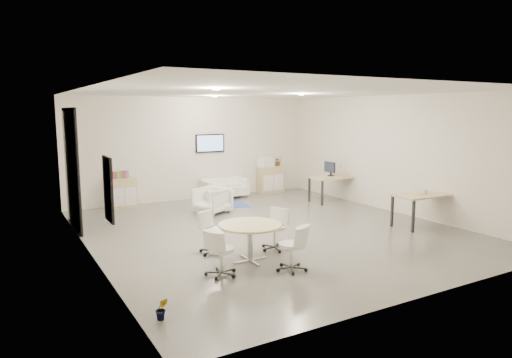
{
  "coord_description": "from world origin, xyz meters",
  "views": [
    {
      "loc": [
        -5.48,
        -8.9,
        2.77
      ],
      "look_at": [
        -0.14,
        0.4,
        1.17
      ],
      "focal_mm": 32.0,
      "sensor_mm": 36.0,
      "label": 1
    }
  ],
  "objects": [
    {
      "name": "room_shell",
      "position": [
        0.0,
        0.0,
        1.6
      ],
      "size": [
        9.6,
        10.6,
        4.8
      ],
      "color": "#5E5B55",
      "rests_on": "ground"
    },
    {
      "name": "glass_door",
      "position": [
        -3.95,
        2.51,
        1.5
      ],
      "size": [
        0.09,
        1.9,
        2.85
      ],
      "color": "black",
      "rests_on": "room_shell"
    },
    {
      "name": "artwork",
      "position": [
        -3.97,
        -1.6,
        1.55
      ],
      "size": [
        0.05,
        0.54,
        1.04
      ],
      "color": "black",
      "rests_on": "room_shell"
    },
    {
      "name": "wall_tv",
      "position": [
        0.5,
        4.46,
        1.75
      ],
      "size": [
        0.98,
        0.06,
        0.58
      ],
      "color": "black",
      "rests_on": "room_shell"
    },
    {
      "name": "ceiling_spots",
      "position": [
        -0.2,
        0.83,
        3.18
      ],
      "size": [
        3.14,
        4.14,
        0.03
      ],
      "color": "#FFEAC6",
      "rests_on": "room_shell"
    },
    {
      "name": "sideboard_left",
      "position": [
        -2.35,
        4.28,
        0.42
      ],
      "size": [
        0.76,
        0.39,
        0.85
      ],
      "color": "tan",
      "rests_on": "room_shell"
    },
    {
      "name": "sideboard_right",
      "position": [
        2.65,
        4.26,
        0.45
      ],
      "size": [
        0.9,
        0.43,
        0.9
      ],
      "color": "tan",
      "rests_on": "room_shell"
    },
    {
      "name": "books",
      "position": [
        -2.39,
        4.28,
        0.96
      ],
      "size": [
        0.44,
        0.14,
        0.22
      ],
      "color": "red",
      "rests_on": "sideboard_left"
    },
    {
      "name": "printer",
      "position": [
        2.45,
        4.26,
        1.05
      ],
      "size": [
        0.52,
        0.45,
        0.33
      ],
      "rotation": [
        0.0,
        0.0,
        0.13
      ],
      "color": "white",
      "rests_on": "sideboard_right"
    },
    {
      "name": "loveseat",
      "position": [
        0.82,
        4.13,
        0.29
      ],
      "size": [
        1.45,
        0.73,
        0.54
      ],
      "rotation": [
        0.0,
        0.0,
        0.01
      ],
      "color": "white",
      "rests_on": "room_shell"
    },
    {
      "name": "blue_rug",
      "position": [
        0.27,
        3.06,
        0.01
      ],
      "size": [
        1.56,
        1.17,
        0.01
      ],
      "primitive_type": "cube",
      "rotation": [
        0.0,
        0.0,
        -0.17
      ],
      "color": "#314F97",
      "rests_on": "room_shell"
    },
    {
      "name": "armchair_left",
      "position": [
        -0.48,
        2.3,
        0.39
      ],
      "size": [
        0.98,
        1.0,
        0.78
      ],
      "primitive_type": "imported",
      "rotation": [
        0.0,
        0.0,
        -1.07
      ],
      "color": "white",
      "rests_on": "room_shell"
    },
    {
      "name": "armchair_right",
      "position": [
        -0.16,
        2.39,
        0.34
      ],
      "size": [
        0.83,
        0.81,
        0.69
      ],
      "primitive_type": "imported",
      "rotation": [
        0.0,
        0.0,
        -0.32
      ],
      "color": "white",
      "rests_on": "room_shell"
    },
    {
      "name": "desk_rear",
      "position": [
        3.5,
        1.92,
        0.7
      ],
      "size": [
        1.52,
        0.8,
        0.78
      ],
      "rotation": [
        0.0,
        0.0,
        -0.04
      ],
      "color": "tan",
      "rests_on": "room_shell"
    },
    {
      "name": "desk_front",
      "position": [
        3.43,
        -1.53,
        0.7
      ],
      "size": [
        1.53,
        0.81,
        0.78
      ],
      "rotation": [
        0.0,
        0.0,
        -0.04
      ],
      "color": "tan",
      "rests_on": "room_shell"
    },
    {
      "name": "monitor",
      "position": [
        3.46,
        2.07,
        1.01
      ],
      "size": [
        0.2,
        0.5,
        0.44
      ],
      "color": "black",
      "rests_on": "desk_rear"
    },
    {
      "name": "round_table",
      "position": [
        -1.5,
        -1.76,
        0.63
      ],
      "size": [
        1.17,
        1.17,
        0.71
      ],
      "color": "tan",
      "rests_on": "room_shell"
    },
    {
      "name": "meeting_chairs",
      "position": [
        -1.5,
        -1.76,
        0.41
      ],
      "size": [
        2.35,
        2.35,
        0.82
      ],
      "color": "white",
      "rests_on": "room_shell"
    },
    {
      "name": "plant_cabinet",
      "position": [
        2.98,
        4.28,
        1.02
      ],
      "size": [
        0.38,
        0.4,
        0.25
      ],
      "primitive_type": "imported",
      "rotation": [
        0.0,
        0.0,
        -0.35
      ],
      "color": "#3F7F3F",
      "rests_on": "sideboard_right"
    },
    {
      "name": "plant_floor",
      "position": [
        -3.7,
        -3.27,
        0.07
      ],
      "size": [
        0.24,
        0.34,
        0.14
      ],
      "primitive_type": "imported",
      "rotation": [
        0.0,
        0.0,
        -0.25
      ],
      "color": "#3F7F3F",
      "rests_on": "room_shell"
    },
    {
      "name": "cup",
      "position": [
        3.45,
        -1.53,
        0.85
      ],
      "size": [
        0.15,
        0.14,
        0.13
      ],
      "primitive_type": "imported",
      "rotation": [
        0.0,
        0.0,
        0.32
      ],
      "color": "white",
      "rests_on": "desk_front"
    }
  ]
}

